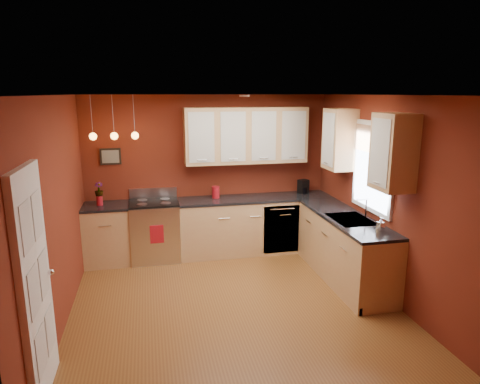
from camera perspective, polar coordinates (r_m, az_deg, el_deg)
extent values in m
plane|color=brown|center=(5.61, -0.83, -14.82)|extent=(4.20, 4.20, 0.00)
cube|color=white|center=(4.96, -0.93, 12.80)|extent=(4.00, 4.20, 0.02)
cube|color=maroon|center=(7.15, -4.21, 2.38)|extent=(4.00, 0.02, 2.60)
cube|color=maroon|center=(3.21, 6.70, -11.37)|extent=(4.00, 0.02, 2.60)
cube|color=maroon|center=(5.14, -23.33, -2.95)|extent=(0.02, 4.20, 2.60)
cube|color=maroon|center=(5.85, 18.71, -0.71)|extent=(0.02, 4.20, 2.60)
cube|color=tan|center=(7.04, -17.21, -5.52)|extent=(0.70, 0.60, 0.90)
cube|color=tan|center=(7.21, 2.02, -4.48)|extent=(2.54, 0.60, 0.90)
cube|color=tan|center=(6.33, 13.71, -7.40)|extent=(0.60, 2.10, 0.90)
cube|color=black|center=(6.91, -17.47, -1.82)|extent=(0.70, 0.62, 0.04)
cube|color=black|center=(7.08, 2.05, -0.85)|extent=(2.54, 0.62, 0.04)
cube|color=black|center=(6.18, 13.94, -3.31)|extent=(0.62, 2.10, 0.04)
cube|color=silver|center=(7.00, -11.24, -5.18)|extent=(0.76, 0.64, 0.92)
cube|color=black|center=(6.71, -11.19, -5.81)|extent=(0.55, 0.02, 0.32)
cylinder|color=silver|center=(6.63, -11.28, -3.87)|extent=(0.60, 0.02, 0.02)
cube|color=black|center=(6.87, -11.42, -1.42)|extent=(0.76, 0.60, 0.03)
cylinder|color=gray|center=(6.73, -12.93, -1.62)|extent=(0.16, 0.16, 0.01)
cylinder|color=gray|center=(6.73, -9.87, -1.47)|extent=(0.16, 0.16, 0.01)
cylinder|color=gray|center=(7.00, -12.92, -1.05)|extent=(0.16, 0.16, 0.01)
cylinder|color=gray|center=(7.00, -9.98, -0.91)|extent=(0.16, 0.16, 0.01)
cube|color=silver|center=(7.14, -11.50, -0.09)|extent=(0.76, 0.04, 0.16)
cube|color=silver|center=(7.04, 5.53, -4.96)|extent=(0.60, 0.02, 0.80)
cube|color=gray|center=(6.06, 14.56, -3.74)|extent=(0.50, 0.70, 0.05)
cube|color=black|center=(6.21, 13.85, -3.39)|extent=(0.42, 0.30, 0.02)
cube|color=black|center=(5.92, 15.28, -4.29)|extent=(0.42, 0.30, 0.02)
cylinder|color=silver|center=(6.11, 16.49, -2.10)|extent=(0.02, 0.02, 0.28)
cylinder|color=silver|center=(6.05, 15.98, -0.95)|extent=(0.16, 0.02, 0.02)
cube|color=white|center=(6.02, 17.34, 3.18)|extent=(0.04, 1.02, 1.22)
cube|color=white|center=(6.02, 17.21, 3.18)|extent=(0.01, 0.90, 1.10)
cube|color=#A07050|center=(5.96, 17.33, 6.68)|extent=(0.02, 0.96, 0.36)
cube|color=white|center=(4.12, -25.66, -11.16)|extent=(0.06, 0.82, 2.05)
cube|color=silver|center=(3.75, -26.62, -4.20)|extent=(0.00, 0.28, 0.40)
cube|color=silver|center=(4.09, -25.42, -2.74)|extent=(0.00, 0.28, 0.40)
cube|color=silver|center=(3.94, -25.79, -11.88)|extent=(0.00, 0.28, 0.40)
cube|color=silver|center=(4.26, -24.69, -9.88)|extent=(0.00, 0.28, 0.40)
cube|color=silver|center=(4.19, -25.00, -18.75)|extent=(0.00, 0.28, 0.40)
cube|color=silver|center=(4.49, -24.00, -16.38)|extent=(0.00, 0.28, 0.40)
sphere|color=silver|center=(4.41, -23.90, -9.73)|extent=(0.06, 0.06, 0.06)
cube|color=tan|center=(7.00, 0.82, 7.55)|extent=(2.00, 0.35, 0.90)
cube|color=tan|center=(5.93, 16.11, 6.04)|extent=(0.35, 1.95, 0.90)
cube|color=black|center=(7.03, -16.88, 4.55)|extent=(0.32, 0.03, 0.26)
cylinder|color=gray|center=(6.66, -19.20, 9.58)|extent=(0.01, 0.01, 0.60)
sphere|color=#FFA53F|center=(6.68, -19.00, 7.02)|extent=(0.11, 0.11, 0.11)
cylinder|color=gray|center=(6.63, -16.59, 9.75)|extent=(0.01, 0.01, 0.60)
sphere|color=#FFA53F|center=(6.66, -16.42, 7.17)|extent=(0.11, 0.11, 0.11)
cylinder|color=gray|center=(6.62, -13.97, 9.90)|extent=(0.01, 0.01, 0.60)
sphere|color=#FFA53F|center=(6.64, -13.82, 7.31)|extent=(0.11, 0.11, 0.11)
cylinder|color=maroon|center=(7.02, -3.26, -0.09)|extent=(0.12, 0.12, 0.18)
cylinder|color=maroon|center=(6.99, -3.27, 0.68)|extent=(0.13, 0.13, 0.02)
cylinder|color=maroon|center=(6.90, -18.21, -1.08)|extent=(0.09, 0.09, 0.15)
imported|color=maroon|center=(6.86, -18.32, 0.29)|extent=(0.14, 0.14, 0.23)
cube|color=black|center=(7.43, 8.43, 0.75)|extent=(0.20, 0.18, 0.23)
cylinder|color=black|center=(7.40, 8.54, 0.20)|extent=(0.12, 0.12, 0.11)
imported|color=silver|center=(5.62, 18.26, -4.10)|extent=(0.09, 0.10, 0.17)
cube|color=maroon|center=(6.67, -11.03, -5.56)|extent=(0.21, 0.01, 0.28)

